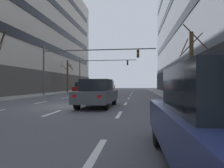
% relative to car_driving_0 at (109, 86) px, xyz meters
% --- Properties ---
extents(ground_plane, '(120.00, 120.00, 0.00)m').
position_rel_car_driving_0_xyz_m(ground_plane, '(1.71, -27.99, -1.03)').
color(ground_plane, '#515156').
extents(sidewalk_right, '(2.88, 80.00, 0.14)m').
position_rel_car_driving_0_xyz_m(sidewalk_right, '(9.52, -27.99, -0.96)').
color(sidewalk_right, gray).
rests_on(sidewalk_right, ground).
extents(lane_stripe_l1_s4, '(0.16, 2.00, 0.01)m').
position_rel_car_driving_0_xyz_m(lane_stripe_l1_s4, '(-1.47, -25.99, -1.02)').
color(lane_stripe_l1_s4, silver).
rests_on(lane_stripe_l1_s4, ground).
extents(lane_stripe_l1_s5, '(0.16, 2.00, 0.01)m').
position_rel_car_driving_0_xyz_m(lane_stripe_l1_s5, '(-1.47, -20.99, -1.02)').
color(lane_stripe_l1_s5, silver).
rests_on(lane_stripe_l1_s5, ground).
extents(lane_stripe_l1_s6, '(0.16, 2.00, 0.01)m').
position_rel_car_driving_0_xyz_m(lane_stripe_l1_s6, '(-1.47, -15.99, -1.02)').
color(lane_stripe_l1_s6, silver).
rests_on(lane_stripe_l1_s6, ground).
extents(lane_stripe_l1_s7, '(0.16, 2.00, 0.01)m').
position_rel_car_driving_0_xyz_m(lane_stripe_l1_s7, '(-1.47, -10.99, -1.02)').
color(lane_stripe_l1_s7, silver).
rests_on(lane_stripe_l1_s7, ground).
extents(lane_stripe_l1_s8, '(0.16, 2.00, 0.01)m').
position_rel_car_driving_0_xyz_m(lane_stripe_l1_s8, '(-1.47, -5.99, -1.02)').
color(lane_stripe_l1_s8, silver).
rests_on(lane_stripe_l1_s8, ground).
extents(lane_stripe_l1_s9, '(0.16, 2.00, 0.01)m').
position_rel_car_driving_0_xyz_m(lane_stripe_l1_s9, '(-1.47, -0.99, -1.02)').
color(lane_stripe_l1_s9, silver).
rests_on(lane_stripe_l1_s9, ground).
extents(lane_stripe_l1_s10, '(0.16, 2.00, 0.01)m').
position_rel_car_driving_0_xyz_m(lane_stripe_l1_s10, '(-1.47, 4.01, -1.02)').
color(lane_stripe_l1_s10, silver).
rests_on(lane_stripe_l1_s10, ground).
extents(lane_stripe_l2_s3, '(0.16, 2.00, 0.01)m').
position_rel_car_driving_0_xyz_m(lane_stripe_l2_s3, '(1.71, -30.99, -1.02)').
color(lane_stripe_l2_s3, silver).
rests_on(lane_stripe_l2_s3, ground).
extents(lane_stripe_l2_s4, '(0.16, 2.00, 0.01)m').
position_rel_car_driving_0_xyz_m(lane_stripe_l2_s4, '(1.71, -25.99, -1.02)').
color(lane_stripe_l2_s4, silver).
rests_on(lane_stripe_l2_s4, ground).
extents(lane_stripe_l2_s5, '(0.16, 2.00, 0.01)m').
position_rel_car_driving_0_xyz_m(lane_stripe_l2_s5, '(1.71, -20.99, -1.02)').
color(lane_stripe_l2_s5, silver).
rests_on(lane_stripe_l2_s5, ground).
extents(lane_stripe_l2_s6, '(0.16, 2.00, 0.01)m').
position_rel_car_driving_0_xyz_m(lane_stripe_l2_s6, '(1.71, -15.99, -1.02)').
color(lane_stripe_l2_s6, silver).
rests_on(lane_stripe_l2_s6, ground).
extents(lane_stripe_l2_s7, '(0.16, 2.00, 0.01)m').
position_rel_car_driving_0_xyz_m(lane_stripe_l2_s7, '(1.71, -10.99, -1.02)').
color(lane_stripe_l2_s7, silver).
rests_on(lane_stripe_l2_s7, ground).
extents(lane_stripe_l2_s8, '(0.16, 2.00, 0.01)m').
position_rel_car_driving_0_xyz_m(lane_stripe_l2_s8, '(1.71, -5.99, -1.02)').
color(lane_stripe_l2_s8, silver).
rests_on(lane_stripe_l2_s8, ground).
extents(lane_stripe_l2_s9, '(0.16, 2.00, 0.01)m').
position_rel_car_driving_0_xyz_m(lane_stripe_l2_s9, '(1.71, -0.99, -1.02)').
color(lane_stripe_l2_s9, silver).
rests_on(lane_stripe_l2_s9, ground).
extents(lane_stripe_l2_s10, '(0.16, 2.00, 0.01)m').
position_rel_car_driving_0_xyz_m(lane_stripe_l2_s10, '(1.71, 4.01, -1.02)').
color(lane_stripe_l2_s10, silver).
rests_on(lane_stripe_l2_s10, ground).
extents(lane_stripe_l3_s2, '(0.16, 2.00, 0.01)m').
position_rel_car_driving_0_xyz_m(lane_stripe_l3_s2, '(4.90, -35.99, -1.02)').
color(lane_stripe_l3_s2, silver).
rests_on(lane_stripe_l3_s2, ground).
extents(lane_stripe_l3_s3, '(0.16, 2.00, 0.01)m').
position_rel_car_driving_0_xyz_m(lane_stripe_l3_s3, '(4.90, -30.99, -1.02)').
color(lane_stripe_l3_s3, silver).
rests_on(lane_stripe_l3_s3, ground).
extents(lane_stripe_l3_s4, '(0.16, 2.00, 0.01)m').
position_rel_car_driving_0_xyz_m(lane_stripe_l3_s4, '(4.90, -25.99, -1.02)').
color(lane_stripe_l3_s4, silver).
rests_on(lane_stripe_l3_s4, ground).
extents(lane_stripe_l3_s5, '(0.16, 2.00, 0.01)m').
position_rel_car_driving_0_xyz_m(lane_stripe_l3_s5, '(4.90, -20.99, -1.02)').
color(lane_stripe_l3_s5, silver).
rests_on(lane_stripe_l3_s5, ground).
extents(lane_stripe_l3_s6, '(0.16, 2.00, 0.01)m').
position_rel_car_driving_0_xyz_m(lane_stripe_l3_s6, '(4.90, -15.99, -1.02)').
color(lane_stripe_l3_s6, silver).
rests_on(lane_stripe_l3_s6, ground).
extents(lane_stripe_l3_s7, '(0.16, 2.00, 0.01)m').
position_rel_car_driving_0_xyz_m(lane_stripe_l3_s7, '(4.90, -10.99, -1.02)').
color(lane_stripe_l3_s7, silver).
rests_on(lane_stripe_l3_s7, ground).
extents(lane_stripe_l3_s8, '(0.16, 2.00, 0.01)m').
position_rel_car_driving_0_xyz_m(lane_stripe_l3_s8, '(4.90, -5.99, -1.02)').
color(lane_stripe_l3_s8, silver).
rests_on(lane_stripe_l3_s8, ground).
extents(lane_stripe_l3_s9, '(0.16, 2.00, 0.01)m').
position_rel_car_driving_0_xyz_m(lane_stripe_l3_s9, '(4.90, -0.99, -1.02)').
color(lane_stripe_l3_s9, silver).
rests_on(lane_stripe_l3_s9, ground).
extents(lane_stripe_l3_s10, '(0.16, 2.00, 0.01)m').
position_rel_car_driving_0_xyz_m(lane_stripe_l3_s10, '(4.90, 4.01, -1.02)').
color(lane_stripe_l3_s10, silver).
rests_on(lane_stripe_l3_s10, ground).
extents(car_driving_0, '(1.90, 4.31, 2.06)m').
position_rel_car_driving_0_xyz_m(car_driving_0, '(0.00, 0.00, 0.00)').
color(car_driving_0, black).
rests_on(car_driving_0, ground).
extents(car_driving_1, '(1.93, 4.54, 1.69)m').
position_rel_car_driving_0_xyz_m(car_driving_1, '(-2.99, -9.83, -0.19)').
color(car_driving_1, black).
rests_on(car_driving_1, ground).
extents(car_driving_2, '(2.04, 4.54, 1.68)m').
position_rel_car_driving_0_xyz_m(car_driving_2, '(3.31, -28.21, -0.20)').
color(car_driving_2, black).
rests_on(car_driving_2, ground).
extents(traffic_signal_0, '(12.86, 0.35, 5.71)m').
position_rel_car_driving_0_xyz_m(traffic_signal_0, '(-0.63, -18.52, 3.18)').
color(traffic_signal_0, '#4C4C51').
rests_on(traffic_signal_0, sidewalk_left).
extents(traffic_signal_1, '(10.70, 0.35, 6.06)m').
position_rel_car_driving_0_xyz_m(traffic_signal_1, '(-1.60, -4.27, 3.47)').
color(traffic_signal_1, '#4C4C51').
rests_on(traffic_signal_1, sidewalk_left).
extents(street_tree_1, '(1.62, 1.68, 4.99)m').
position_rel_car_driving_0_xyz_m(street_tree_1, '(9.23, -26.56, 1.58)').
color(street_tree_1, '#4C3823').
rests_on(street_tree_1, sidewalk_right).
extents(street_tree_2, '(2.11, 1.82, 5.23)m').
position_rel_car_driving_0_xyz_m(street_tree_2, '(-5.81, -8.77, 1.87)').
color(street_tree_2, '#4C3823').
rests_on(street_tree_2, sidewalk_left).
extents(pedestrian_0, '(0.45, 0.36, 1.72)m').
position_rel_car_driving_0_xyz_m(pedestrian_0, '(9.81, -18.65, 0.12)').
color(pedestrian_0, '#383D59').
rests_on(pedestrian_0, sidewalk_right).
extents(pedestrian_1, '(0.42, 0.39, 1.68)m').
position_rel_car_driving_0_xyz_m(pedestrian_1, '(9.06, -20.97, 0.09)').
color(pedestrian_1, black).
rests_on(pedestrian_1, sidewalk_right).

